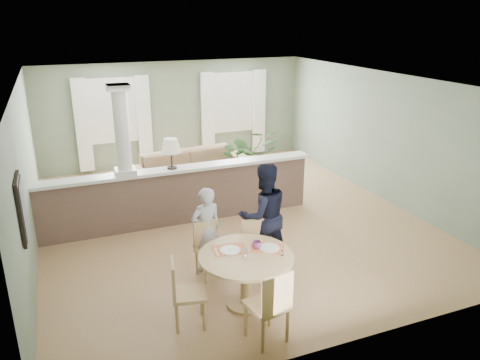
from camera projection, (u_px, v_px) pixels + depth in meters
name	position (u px, v px, depth m)	size (l,w,h in m)	color
ground	(229.00, 219.00, 9.23)	(8.00, 8.00, 0.00)	tan
room_shell	(216.00, 122.00, 9.16)	(7.02, 8.02, 2.71)	gray
pony_wall	(176.00, 188.00, 8.82)	(5.32, 0.38, 2.70)	brown
sofa	(193.00, 170.00, 10.77)	(2.85, 1.11, 0.83)	#875F49
houseplant	(248.00, 159.00, 10.54)	(1.31, 1.13, 1.45)	#2F5F26
dining_table	(246.00, 265.00, 6.29)	(1.28, 1.28, 0.88)	tan
chair_far_boy	(208.00, 247.00, 7.10)	(0.43, 0.43, 0.85)	tan
chair_far_man	(255.00, 246.00, 7.08)	(0.45, 0.45, 0.88)	tan
chair_near	(271.00, 304.00, 5.56)	(0.53, 0.53, 1.00)	tan
chair_side	(183.00, 290.00, 5.91)	(0.50, 0.50, 0.93)	tan
child_person	(206.00, 230.00, 7.18)	(0.50, 0.33, 1.37)	#A1A1A6
man_person	(264.00, 215.00, 7.29)	(0.82, 0.64, 1.69)	black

